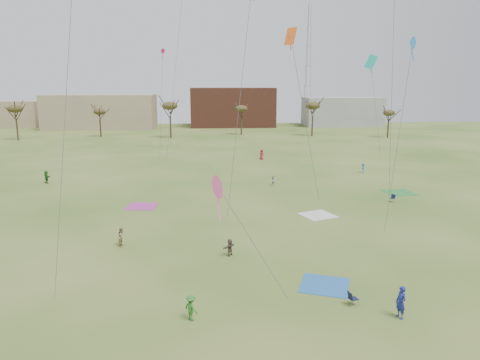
{
  "coord_description": "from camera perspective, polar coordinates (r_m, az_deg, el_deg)",
  "views": [
    {
      "loc": [
        -2.43,
        -23.33,
        13.14
      ],
      "look_at": [
        0.0,
        12.0,
        5.5
      ],
      "focal_mm": 33.37,
      "sensor_mm": 36.0,
      "label": 1
    }
  ],
  "objects": [
    {
      "name": "ground",
      "position": [
        26.88,
        1.84,
        -17.09
      ],
      "size": [
        260.0,
        260.0,
        0.0
      ],
      "primitive_type": "plane",
      "color": "#32561B",
      "rests_on": "ground"
    },
    {
      "name": "flyer_near_center",
      "position": [
        26.36,
        -6.27,
        -15.93
      ],
      "size": [
        1.08,
        1.08,
        1.5
      ],
      "primitive_type": "imported",
      "rotation": [
        0.0,
        0.0,
        2.35
      ],
      "color": "#2D7226",
      "rests_on": "ground"
    },
    {
      "name": "flyer_near_right",
      "position": [
        27.88,
        19.88,
        -14.5
      ],
      "size": [
        0.64,
        0.8,
        1.93
      ],
      "primitive_type": "imported",
      "rotation": [
        0.0,
        0.0,
        4.99
      ],
      "color": "navy",
      "rests_on": "ground"
    },
    {
      "name": "spectator_fore_b",
      "position": [
        38.34,
        -14.86,
        -7.01
      ],
      "size": [
        0.76,
        0.89,
        1.62
      ],
      "primitive_type": "imported",
      "rotation": [
        0.0,
        0.0,
        1.37
      ],
      "color": "#9B8E62",
      "rests_on": "ground"
    },
    {
      "name": "spectator_fore_c",
      "position": [
        35.13,
        -1.32,
        -8.61
      ],
      "size": [
        1.17,
        1.17,
        1.35
      ],
      "primitive_type": "imported",
      "rotation": [
        0.0,
        0.0,
        3.93
      ],
      "color": "brown",
      "rests_on": "ground"
    },
    {
      "name": "spectator_mid_e",
      "position": [
        58.73,
        4.27,
        -0.07
      ],
      "size": [
        0.89,
        0.85,
        1.44
      ],
      "primitive_type": "imported",
      "rotation": [
        0.0,
        0.0,
        5.68
      ],
      "color": "silver",
      "rests_on": "ground"
    },
    {
      "name": "flyer_far_a",
      "position": [
        65.55,
        -23.5,
        0.36
      ],
      "size": [
        1.49,
        1.51,
        1.74
      ],
      "primitive_type": "imported",
      "rotation": [
        0.0,
        0.0,
        2.34
      ],
      "color": "#226823",
      "rests_on": "ground"
    },
    {
      "name": "flyer_far_b",
      "position": [
        79.3,
        2.78,
        3.27
      ],
      "size": [
        1.03,
        0.9,
        1.77
      ],
      "primitive_type": "imported",
      "rotation": [
        0.0,
        0.0,
        0.47
      ],
      "color": "maroon",
      "rests_on": "ground"
    },
    {
      "name": "flyer_far_c",
      "position": [
        69.7,
        15.42,
        1.48
      ],
      "size": [
        0.72,
        1.04,
        1.48
      ],
      "primitive_type": "imported",
      "rotation": [
        0.0,
        0.0,
        4.52
      ],
      "color": "#216697",
      "rests_on": "ground"
    },
    {
      "name": "blanket_blue",
      "position": [
        31.03,
        10.76,
        -13.1
      ],
      "size": [
        4.01,
        4.01,
        0.03
      ],
      "primitive_type": "cube",
      "rotation": [
        0.0,
        0.0,
        1.21
      ],
      "color": "#2965B5",
      "rests_on": "ground"
    },
    {
      "name": "blanket_cream",
      "position": [
        46.39,
        9.92,
        -4.46
      ],
      "size": [
        4.04,
        4.04,
        0.03
      ],
      "primitive_type": "cube",
      "rotation": [
        0.0,
        0.0,
        1.96
      ],
      "color": "silver",
      "rests_on": "ground"
    },
    {
      "name": "blanket_plum",
      "position": [
        50.09,
        -12.44,
        -3.32
      ],
      "size": [
        3.39,
        3.39,
        0.03
      ],
      "primitive_type": "cube",
      "rotation": [
        0.0,
        0.0,
        1.48
      ],
      "color": "#B7389A",
      "rests_on": "ground"
    },
    {
      "name": "blanket_olive",
      "position": [
        58.55,
        19.72,
        -1.52
      ],
      "size": [
        3.84,
        3.84,
        0.03
      ],
      "primitive_type": "cube",
      "rotation": [
        0.0,
        0.0,
        0.13
      ],
      "color": "#308439",
      "rests_on": "ground"
    },
    {
      "name": "camp_chair_center",
      "position": [
        28.82,
        14.23,
        -14.77
      ],
      "size": [
        0.65,
        0.62,
        0.87
      ],
      "rotation": [
        0.0,
        0.0,
        1.82
      ],
      "color": "#131936",
      "rests_on": "ground"
    },
    {
      "name": "camp_chair_right",
      "position": [
        53.57,
        18.86,
        -2.41
      ],
      "size": [
        0.74,
        0.73,
        0.87
      ],
      "rotation": [
        0.0,
        0.0,
        5.34
      ],
      "color": "#121C33",
      "rests_on": "ground"
    },
    {
      "name": "kites_aloft",
      "position": [
        49.79,
        -0.82,
        19.36
      ],
      "size": [
        61.13,
        58.74,
        26.85
      ],
      "color": "#E8431B",
      "rests_on": "ground"
    },
    {
      "name": "tree_line",
      "position": [
        102.63,
        -4.21,
        8.76
      ],
      "size": [
        117.44,
        49.32,
        8.91
      ],
      "color": "#3A2B1E",
      "rests_on": "ground"
    },
    {
      "name": "building_tan",
      "position": [
        142.34,
        -17.34,
        8.35
      ],
      "size": [
        32.0,
        14.0,
        10.0
      ],
      "primitive_type": "cube",
      "color": "#937F60",
      "rests_on": "ground"
    },
    {
      "name": "building_brick",
      "position": [
        143.7,
        -0.98,
        9.32
      ],
      "size": [
        26.0,
        16.0,
        12.0
      ],
      "primitive_type": "cube",
      "color": "brown",
      "rests_on": "ground"
    },
    {
      "name": "building_grey",
      "position": [
        147.81,
        12.9,
        8.52
      ],
      "size": [
        24.0,
        12.0,
        9.0
      ],
      "primitive_type": "cube",
      "color": "gray",
      "rests_on": "ground"
    },
    {
      "name": "building_tan_west",
      "position": [
        158.49,
        -27.43,
        7.51
      ],
      "size": [
        20.0,
        12.0,
        8.0
      ],
      "primitive_type": "cube",
      "color": "#937F60",
      "rests_on": "ground"
    },
    {
      "name": "radio_tower",
      "position": [
        151.95,
        8.66,
        14.33
      ],
      "size": [
        1.51,
        1.72,
        41.0
      ],
      "color": "#9EA3A8",
      "rests_on": "ground"
    }
  ]
}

